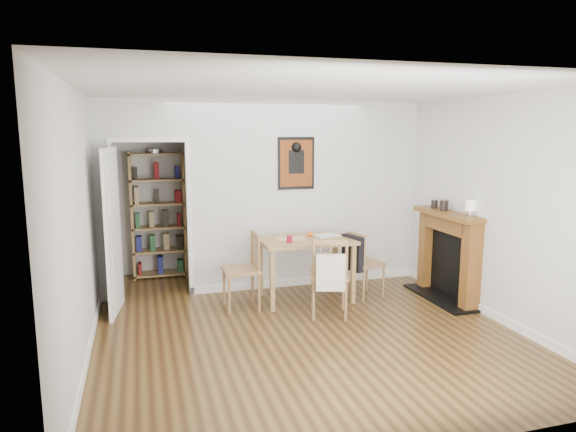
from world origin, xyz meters
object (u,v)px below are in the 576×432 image
object	(u,v)px
chair_right	(365,263)
bookshelf	(158,216)
ceramic_jar_a	(444,205)
chair_front	(329,276)
notebook	(326,235)
ceramic_jar_b	(434,204)
dining_table	(306,246)
fireplace	(449,253)
mantel_lamp	(471,206)
chair_left	(241,271)
orange_fruit	(310,234)
red_glass	(290,239)

from	to	relation	value
chair_right	bookshelf	bearing A→B (deg)	145.66
bookshelf	ceramic_jar_a	bearing A→B (deg)	-29.71
chair_front	notebook	size ratio (longest dim) A/B	3.11
bookshelf	ceramic_jar_b	distance (m)	4.01
dining_table	ceramic_jar_a	xyz separation A→B (m)	(1.78, -0.35, 0.51)
fireplace	mantel_lamp	xyz separation A→B (m)	(0.02, -0.38, 0.67)
chair_left	orange_fruit	size ratio (longest dim) A/B	13.51
mantel_lamp	ceramic_jar_a	bearing A→B (deg)	95.36
chair_left	chair_front	bearing A→B (deg)	-29.92
bookshelf	fireplace	xyz separation A→B (m)	(3.60, -2.15, -0.32)
dining_table	fireplace	distance (m)	1.88
chair_front	orange_fruit	world-z (taller)	chair_front
chair_left	mantel_lamp	xyz separation A→B (m)	(2.70, -0.77, 0.80)
bookshelf	orange_fruit	distance (m)	2.44
chair_front	bookshelf	distance (m)	3.01
fireplace	bookshelf	bearing A→B (deg)	149.13
orange_fruit	red_glass	bearing A→B (deg)	-142.56
chair_left	orange_fruit	distance (m)	1.06
ceramic_jar_a	chair_front	bearing A→B (deg)	-170.52
dining_table	chair_right	size ratio (longest dim) A/B	1.36
dining_table	chair_front	bearing A→B (deg)	-82.65
chair_left	orange_fruit	world-z (taller)	chair_left
chair_right	ceramic_jar_b	world-z (taller)	ceramic_jar_b
ceramic_jar_a	ceramic_jar_b	distance (m)	0.22
dining_table	chair_right	distance (m)	0.84
bookshelf	orange_fruit	world-z (taller)	bookshelf
red_glass	orange_fruit	xyz separation A→B (m)	(0.37, 0.28, -0.01)
bookshelf	mantel_lamp	bearing A→B (deg)	-35.04
red_glass	ceramic_jar_b	world-z (taller)	ceramic_jar_b
ceramic_jar_a	chair_left	bearing A→B (deg)	174.29
bookshelf	orange_fruit	bearing A→B (deg)	-39.54
red_glass	chair_front	bearing A→B (deg)	-54.12
ceramic_jar_b	chair_left	bearing A→B (deg)	179.00
chair_right	chair_front	xyz separation A→B (m)	(-0.72, -0.56, 0.04)
red_glass	orange_fruit	size ratio (longest dim) A/B	1.29
chair_right	mantel_lamp	world-z (taller)	mantel_lamp
bookshelf	notebook	xyz separation A→B (m)	(2.10, -1.59, -0.11)
bookshelf	ceramic_jar_a	size ratio (longest dim) A/B	14.15
chair_right	fireplace	size ratio (longest dim) A/B	0.70
chair_front	notebook	bearing A→B (deg)	72.23
dining_table	chair_right	bearing A→B (deg)	-5.76
bookshelf	red_glass	size ratio (longest dim) A/B	20.67
bookshelf	red_glass	world-z (taller)	bookshelf
notebook	ceramic_jar_b	world-z (taller)	ceramic_jar_b
chair_front	mantel_lamp	xyz separation A→B (m)	(1.75, -0.22, 0.79)
ceramic_jar_b	dining_table	bearing A→B (deg)	175.72
chair_left	ceramic_jar_b	world-z (taller)	ceramic_jar_b
dining_table	notebook	xyz separation A→B (m)	(0.32, 0.10, 0.11)
fireplace	notebook	world-z (taller)	fireplace
bookshelf	ceramic_jar_a	distance (m)	4.12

